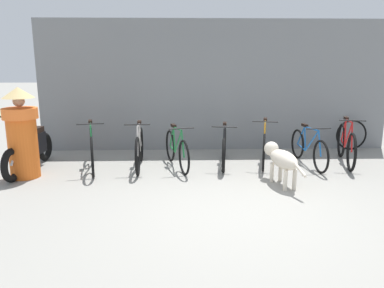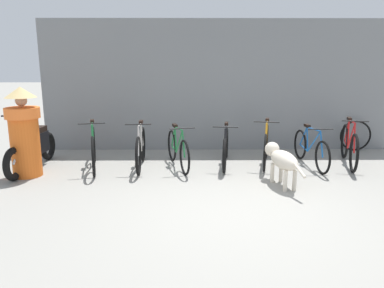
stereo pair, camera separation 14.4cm
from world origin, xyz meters
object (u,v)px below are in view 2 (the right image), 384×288
at_px(bicycle_6, 349,146).
at_px(spare_tire_left, 355,136).
at_px(bicycle_0, 94,149).
at_px(bicycle_2, 178,150).
at_px(bicycle_1, 141,149).
at_px(person_in_robes, 24,131).
at_px(bicycle_4, 266,145).
at_px(stray_dog, 282,159).
at_px(bicycle_5, 311,149).
at_px(bicycle_3, 226,148).
at_px(motorcycle, 32,147).

bearing_deg(bicycle_6, spare_tire_left, 165.22).
distance_m(bicycle_0, bicycle_2, 1.56).
distance_m(bicycle_1, spare_tire_left, 4.77).
distance_m(bicycle_0, person_in_robes, 1.21).
bearing_deg(bicycle_0, bicycle_2, 78.99).
bearing_deg(bicycle_1, spare_tire_left, 103.41).
bearing_deg(bicycle_4, stray_dog, 13.02).
xyz_separation_m(bicycle_2, spare_tire_left, (3.90, 1.28, 0.00)).
xyz_separation_m(bicycle_5, person_in_robes, (-5.12, -0.58, 0.46)).
bearing_deg(stray_dog, bicycle_3, 19.14).
relative_size(bicycle_3, bicycle_5, 1.01).
bearing_deg(bicycle_4, bicycle_1, -71.86).
distance_m(bicycle_1, bicycle_2, 0.69).
height_order(bicycle_0, bicycle_1, bicycle_0).
distance_m(bicycle_5, bicycle_6, 0.77).
relative_size(bicycle_0, bicycle_5, 1.00).
bearing_deg(bicycle_4, bicycle_5, 93.76).
xyz_separation_m(stray_dog, person_in_robes, (-4.29, 0.53, 0.36)).
relative_size(bicycle_1, bicycle_6, 0.95).
bearing_deg(person_in_robes, bicycle_4, 151.06).
relative_size(bicycle_1, motorcycle, 0.84).
height_order(bicycle_1, spare_tire_left, bicycle_1).
xyz_separation_m(bicycle_2, person_in_robes, (-2.60, -0.51, 0.45)).
xyz_separation_m(bicycle_0, bicycle_4, (3.25, 0.27, -0.01)).
height_order(bicycle_1, bicycle_2, bicycle_1).
height_order(motorcycle, spare_tire_left, motorcycle).
xyz_separation_m(person_in_robes, spare_tire_left, (6.50, 1.79, -0.45)).
height_order(bicycle_0, bicycle_3, bicycle_0).
relative_size(bicycle_2, bicycle_5, 0.94).
bearing_deg(motorcycle, bicycle_5, 94.73).
distance_m(bicycle_1, motorcycle, 1.99).
bearing_deg(stray_dog, bicycle_1, 53.01).
distance_m(bicycle_0, bicycle_4, 3.26).
bearing_deg(spare_tire_left, bicycle_5, -138.76).
bearing_deg(bicycle_0, bicycle_5, 78.48).
distance_m(stray_dog, person_in_robes, 4.34).
bearing_deg(bicycle_3, bicycle_1, -76.17).
bearing_deg(motorcycle, bicycle_2, 94.97).
bearing_deg(motorcycle, bicycle_6, 95.32).
relative_size(bicycle_0, bicycle_3, 0.99).
relative_size(bicycle_1, bicycle_2, 1.05).
relative_size(bicycle_0, motorcycle, 0.86).
bearing_deg(stray_dog, bicycle_6, -66.48).
relative_size(bicycle_0, bicycle_1, 1.02).
distance_m(bicycle_0, motorcycle, 1.13).
bearing_deg(bicycle_6, stray_dog, -39.14).
distance_m(person_in_robes, spare_tire_left, 6.76).
height_order(bicycle_0, bicycle_4, bicycle_0).
height_order(bicycle_1, bicycle_5, bicycle_1).
distance_m(bicycle_3, bicycle_4, 0.78).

